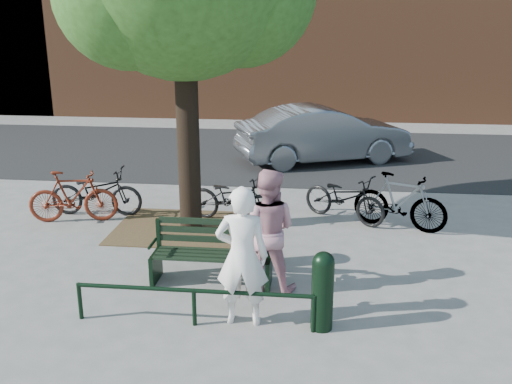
# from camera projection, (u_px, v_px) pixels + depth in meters

# --- Properties ---
(ground) EXTENTS (90.00, 90.00, 0.00)m
(ground) POSITION_uv_depth(u_px,v_px,m) (212.00, 283.00, 8.40)
(ground) COLOR gray
(ground) RESTS_ON ground
(dirt_pit) EXTENTS (2.40, 2.00, 0.02)m
(dirt_pit) POSITION_uv_depth(u_px,v_px,m) (181.00, 228.00, 10.59)
(dirt_pit) COLOR brown
(dirt_pit) RESTS_ON ground
(road) EXTENTS (40.00, 7.00, 0.01)m
(road) POSITION_uv_depth(u_px,v_px,m) (266.00, 153.00, 16.47)
(road) COLOR black
(road) RESTS_ON ground
(park_bench) EXTENTS (1.74, 0.54, 0.97)m
(park_bench) POSITION_uv_depth(u_px,v_px,m) (212.00, 251.00, 8.33)
(park_bench) COLOR black
(park_bench) RESTS_ON ground
(guard_railing) EXTENTS (3.06, 0.06, 0.51)m
(guard_railing) POSITION_uv_depth(u_px,v_px,m) (194.00, 296.00, 7.14)
(guard_railing) COLOR black
(guard_railing) RESTS_ON ground
(person_left) EXTENTS (0.68, 0.45, 1.82)m
(person_left) POSITION_uv_depth(u_px,v_px,m) (242.00, 256.00, 7.07)
(person_left) COLOR white
(person_left) RESTS_ON ground
(person_right) EXTENTS (0.94, 0.77, 1.78)m
(person_right) POSITION_uv_depth(u_px,v_px,m) (267.00, 230.00, 7.99)
(person_right) COLOR #BD828C
(person_right) RESTS_ON ground
(bollard) EXTENTS (0.28, 0.28, 1.03)m
(bollard) POSITION_uv_depth(u_px,v_px,m) (323.00, 288.00, 7.02)
(bollard) COLOR black
(bollard) RESTS_ON ground
(litter_bin) EXTENTS (0.42, 0.42, 0.86)m
(litter_bin) POSITION_uv_depth(u_px,v_px,m) (250.00, 240.00, 8.87)
(litter_bin) COLOR gray
(litter_bin) RESTS_ON ground
(bicycle_a) EXTENTS (1.84, 0.71, 0.95)m
(bicycle_a) POSITION_uv_depth(u_px,v_px,m) (96.00, 192.00, 11.18)
(bicycle_a) COLOR black
(bicycle_a) RESTS_ON ground
(bicycle_b) EXTENTS (1.73, 0.78, 1.00)m
(bicycle_b) POSITION_uv_depth(u_px,v_px,m) (73.00, 196.00, 10.80)
(bicycle_b) COLOR #5B1B0D
(bicycle_b) RESTS_ON ground
(bicycle_c) EXTENTS (1.90, 1.05, 0.95)m
(bicycle_c) POSITION_uv_depth(u_px,v_px,m) (233.00, 198.00, 10.80)
(bicycle_c) COLOR black
(bicycle_c) RESTS_ON ground
(bicycle_d) EXTENTS (1.80, 1.11, 1.05)m
(bicycle_d) POSITION_uv_depth(u_px,v_px,m) (400.00, 201.00, 10.44)
(bicycle_d) COLOR gray
(bicycle_d) RESTS_ON ground
(bicycle_e) EXTENTS (1.79, 1.47, 0.92)m
(bicycle_e) POSITION_uv_depth(u_px,v_px,m) (344.00, 197.00, 10.89)
(bicycle_e) COLOR black
(bicycle_e) RESTS_ON ground
(parked_car) EXTENTS (4.86, 3.26, 1.52)m
(parked_car) POSITION_uv_depth(u_px,v_px,m) (323.00, 134.00, 15.26)
(parked_car) COLOR slate
(parked_car) RESTS_ON ground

